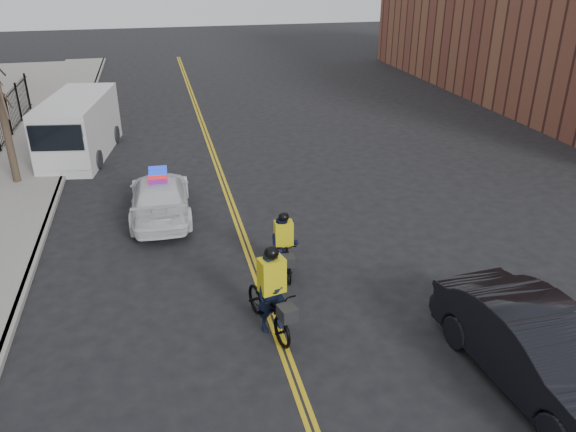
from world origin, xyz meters
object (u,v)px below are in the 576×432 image
at_px(police_cruiser, 160,196).
at_px(cyclist_far, 284,250).
at_px(cargo_van, 78,129).
at_px(cyclist_near, 272,301).
at_px(dark_sedan, 539,352).

bearing_deg(police_cruiser, cyclist_far, 125.47).
distance_m(cargo_van, cyclist_near, 14.94).
bearing_deg(police_cruiser, cyclist_near, 109.76).
xyz_separation_m(police_cruiser, cyclist_far, (3.12, -4.60, 0.03)).
height_order(cargo_van, cyclist_near, cargo_van).
relative_size(dark_sedan, cyclist_near, 2.22).
distance_m(cyclist_near, cyclist_far, 2.47).
bearing_deg(dark_sedan, cyclist_far, 121.01).
relative_size(cargo_van, cyclist_near, 2.70).
bearing_deg(cargo_van, cyclist_near, -59.35).
bearing_deg(cyclist_far, cargo_van, 120.12).
bearing_deg(cyclist_far, police_cruiser, 125.82).
relative_size(police_cruiser, cyclist_far, 2.59).
xyz_separation_m(cargo_van, cyclist_far, (6.26, -11.56, -0.50)).
height_order(police_cruiser, dark_sedan, dark_sedan).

